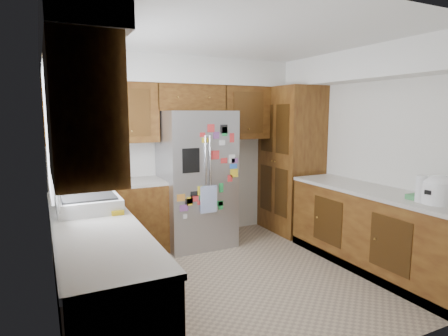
{
  "coord_description": "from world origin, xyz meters",
  "views": [
    {
      "loc": [
        -1.84,
        -3.39,
        1.77
      ],
      "look_at": [
        -0.01,
        0.35,
        1.16
      ],
      "focal_mm": 30.0,
      "sensor_mm": 36.0,
      "label": 1
    }
  ],
  "objects": [
    {
      "name": "bridge_cabinet",
      "position": [
        0.0,
        1.43,
        1.98
      ],
      "size": [
        0.96,
        0.34,
        0.35
      ],
      "primitive_type": "cube",
      "color": "#46210D",
      "rests_on": "fridge"
    },
    {
      "name": "left_counter_run",
      "position": [
        -1.36,
        0.03,
        0.43
      ],
      "size": [
        1.36,
        3.2,
        0.92
      ],
      "color": "#46210D",
      "rests_on": "ground"
    },
    {
      "name": "pantry",
      "position": [
        1.5,
        1.15,
        1.07
      ],
      "size": [
        0.6,
        0.9,
        2.15
      ],
      "primitive_type": "cube",
      "color": "#46210D",
      "rests_on": "ground"
    },
    {
      "name": "room_shell",
      "position": [
        -0.11,
        0.36,
        1.82
      ],
      "size": [
        3.64,
        3.24,
        2.52
      ],
      "color": "silver",
      "rests_on": "ground"
    },
    {
      "name": "fridge",
      "position": [
        -0.0,
        1.2,
        0.9
      ],
      "size": [
        0.9,
        0.79,
        1.8
      ],
      "color": "#A8A7AC",
      "rests_on": "ground"
    },
    {
      "name": "fridge_top_items",
      "position": [
        -0.08,
        1.39,
        2.27
      ],
      "size": [
        0.64,
        0.31,
        0.27
      ],
      "color": "blue",
      "rests_on": "bridge_cabinet"
    },
    {
      "name": "floor",
      "position": [
        0.0,
        0.0,
        0.0
      ],
      "size": [
        3.6,
        3.6,
        0.0
      ],
      "primitive_type": "plane",
      "color": "tan",
      "rests_on": "ground"
    },
    {
      "name": "rice_cooker",
      "position": [
        1.5,
        -1.17,
        1.06
      ],
      "size": [
        0.32,
        0.31,
        0.27
      ],
      "color": "white",
      "rests_on": "right_counter_run"
    },
    {
      "name": "right_counter_run",
      "position": [
        1.5,
        -0.47,
        0.42
      ],
      "size": [
        0.63,
        2.25,
        0.92
      ],
      "color": "#46210D",
      "rests_on": "ground"
    },
    {
      "name": "sink_assembly",
      "position": [
        -1.5,
        0.1,
        0.99
      ],
      "size": [
        0.52,
        0.73,
        0.37
      ],
      "color": "silver",
      "rests_on": "left_counter_run"
    },
    {
      "name": "paper_towel",
      "position": [
        1.41,
        -1.07,
        1.05
      ],
      "size": [
        0.11,
        0.11,
        0.26
      ],
      "primitive_type": "cylinder",
      "color": "white",
      "rests_on": "right_counter_run"
    },
    {
      "name": "left_counter_clutter",
      "position": [
        -1.48,
        0.83,
        1.05
      ],
      "size": [
        0.38,
        0.93,
        0.38
      ],
      "color": "black",
      "rests_on": "left_counter_run"
    }
  ]
}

